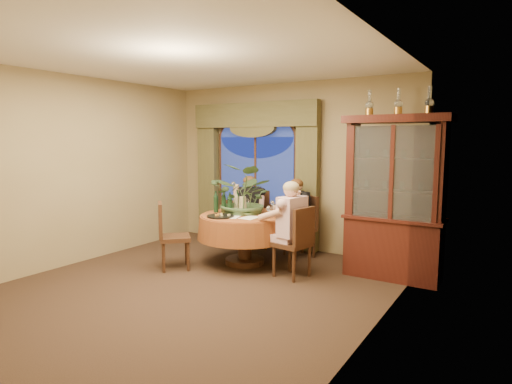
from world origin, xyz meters
The scene contains 36 objects.
floor centered at (0.00, 0.00, 0.00)m, with size 5.00×5.00×0.00m, color black.
wall_back centered at (0.00, 2.50, 1.40)m, with size 4.50×4.50×0.00m, color olive.
wall_right centered at (2.25, 0.00, 1.40)m, with size 5.00×5.00×0.00m, color olive.
ceiling centered at (0.00, 0.00, 2.80)m, with size 5.00×5.00×0.00m, color white.
window centered at (-0.60, 2.43, 1.30)m, with size 1.62×0.10×1.32m, color navy, non-canonical shape.
arched_transom centered at (-0.60, 2.43, 2.08)m, with size 1.60×0.06×0.44m, color navy, non-canonical shape.
drapery_left centered at (-1.63, 2.38, 1.18)m, with size 0.38×0.14×2.32m, color #444023.
drapery_right centered at (0.43, 2.38, 1.18)m, with size 0.38×0.14×2.32m, color #444023.
swag_valance centered at (-0.60, 2.35, 2.28)m, with size 2.45×0.16×0.42m, color #444023, non-canonical shape.
dining_table centered at (-0.06, 1.25, 0.38)m, with size 1.41×1.41×0.75m, color maroon.
china_cabinet centered at (1.99, 1.75, 1.09)m, with size 1.34×0.53×2.17m, color #35110C.
oil_lamp_left centered at (1.62, 1.75, 2.34)m, with size 0.11×0.11×0.34m, color #A5722D, non-canonical shape.
oil_lamp_center centered at (1.99, 1.75, 2.34)m, with size 0.11×0.11×0.34m, color #A5722D, non-canonical shape.
oil_lamp_right centered at (2.37, 1.75, 2.34)m, with size 0.11×0.11×0.34m, color #A5722D, non-canonical shape.
chair_right centered at (0.82, 1.08, 0.48)m, with size 0.42×0.42×0.96m, color black.
chair_back_right centered at (0.45, 2.06, 0.48)m, with size 0.42×0.42×0.96m, color black.
chair_back centered at (-0.41, 2.20, 0.48)m, with size 0.42×0.42×0.96m, color black.
chair_front_left centered at (-0.78, 0.52, 0.48)m, with size 0.42×0.42×0.96m, color black.
person_pink centered at (0.81, 1.09, 0.65)m, with size 0.47×0.43×1.31m, color #CEA5AC, non-canonical shape.
person_back centered at (-0.50, 2.07, 0.63)m, with size 0.45×0.41×1.25m, color black, non-canonical shape.
person_scarf centered at (0.43, 2.02, 0.63)m, with size 0.45×0.41×1.25m, color black, non-canonical shape.
stoneware_vase centered at (-0.15, 1.34, 0.88)m, with size 0.13×0.13×0.25m, color tan, non-canonical shape.
centerpiece_plant centered at (-0.13, 1.38, 1.38)m, with size 1.00×1.11×0.87m, color #39532F.
olive_bowl centered at (0.02, 1.19, 0.77)m, with size 0.14×0.14×0.05m, color #485F2F.
cheese_platter centered at (-0.24, 0.89, 0.76)m, with size 0.39×0.39×0.02m, color black.
wine_bottle_0 centered at (-0.25, 1.15, 0.92)m, with size 0.07×0.07×0.33m, color black.
wine_bottle_1 centered at (-0.40, 1.20, 0.92)m, with size 0.07×0.07×0.33m, color black.
wine_bottle_2 centered at (-0.54, 1.18, 0.92)m, with size 0.07×0.07×0.33m, color black.
wine_bottle_3 centered at (-0.25, 1.31, 0.92)m, with size 0.07×0.07×0.33m, color tan.
wine_bottle_4 centered at (-0.34, 1.47, 0.92)m, with size 0.07×0.07×0.33m, color black.
tasting_paper_0 centered at (0.16, 1.06, 0.75)m, with size 0.21×0.30×0.00m, color white.
tasting_paper_1 centered at (0.29, 1.46, 0.75)m, with size 0.21×0.30×0.00m, color white.
tasting_paper_2 centered at (-0.10, 0.98, 0.75)m, with size 0.21×0.30×0.00m, color white.
wine_glass_person_pink centered at (0.40, 1.17, 0.84)m, with size 0.07×0.07×0.18m, color silver, non-canonical shape.
wine_glass_person_back centered at (-0.28, 1.66, 0.84)m, with size 0.07×0.07×0.18m, color silver, non-canonical shape.
wine_glass_person_scarf centered at (0.19, 1.65, 0.84)m, with size 0.07×0.07×0.18m, color silver, non-canonical shape.
Camera 1 is at (3.41, -3.97, 1.86)m, focal length 30.00 mm.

